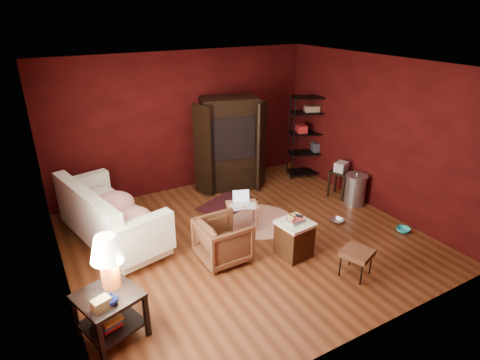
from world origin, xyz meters
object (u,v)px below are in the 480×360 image
(sofa, at_px, (110,222))
(armchair, at_px, (223,238))
(wire_shelving, at_px, (311,133))
(hamper, at_px, (294,238))
(laptop_desk, at_px, (242,207))
(side_table, at_px, (108,279))
(tv_armoire, at_px, (230,143))

(sofa, relative_size, armchair, 2.57)
(armchair, distance_m, wire_shelving, 3.82)
(armchair, distance_m, hamper, 1.09)
(sofa, distance_m, armchair, 1.91)
(laptop_desk, relative_size, wire_shelving, 0.36)
(wire_shelving, bearing_deg, side_table, -130.96)
(side_table, distance_m, laptop_desk, 2.89)
(sofa, bearing_deg, armchair, -141.33)
(side_table, relative_size, wire_shelving, 0.69)
(hamper, bearing_deg, tv_armoire, 82.52)
(tv_armoire, bearing_deg, armchair, -105.25)
(hamper, xyz_separation_m, tv_armoire, (0.36, 2.73, 0.69))
(laptop_desk, bearing_deg, armchair, -115.38)
(laptop_desk, bearing_deg, side_table, -130.63)
(side_table, bearing_deg, laptop_desk, 28.56)
(laptop_desk, bearing_deg, hamper, -55.72)
(side_table, xyz_separation_m, tv_armoire, (3.15, 2.97, 0.24))
(sofa, xyz_separation_m, side_table, (-0.43, -2.01, 0.39))
(armchair, xyz_separation_m, hamper, (0.99, -0.44, -0.06))
(armchair, xyz_separation_m, side_table, (-1.80, -0.68, 0.39))
(laptop_desk, distance_m, tv_armoire, 1.82)
(armchair, bearing_deg, sofa, 45.01)
(armchair, bearing_deg, side_table, 109.92)
(laptop_desk, bearing_deg, tv_armoire, 89.30)
(side_table, bearing_deg, armchair, 20.69)
(wire_shelving, bearing_deg, hamper, -111.31)
(side_table, bearing_deg, tv_armoire, 43.31)
(side_table, xyz_separation_m, hamper, (2.79, 0.24, -0.45))
(side_table, height_order, laptop_desk, side_table)
(tv_armoire, bearing_deg, sofa, -145.31)
(laptop_desk, height_order, tv_armoire, tv_armoire)
(wire_shelving, bearing_deg, armchair, -127.20)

